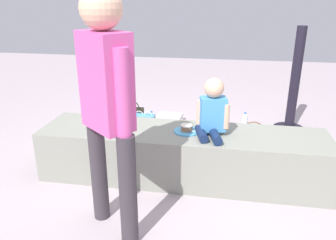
{
  "coord_description": "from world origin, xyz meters",
  "views": [
    {
      "loc": [
        0.33,
        -2.64,
        1.55
      ],
      "look_at": [
        -0.06,
        -0.4,
        0.7
      ],
      "focal_mm": 35.69,
      "sensor_mm": 36.0,
      "label": 1
    }
  ],
  "objects_px": {
    "adult_standing": "(107,97)",
    "cake_box_white": "(169,119)",
    "cake_plate": "(187,129)",
    "party_cup_red": "(200,126)",
    "water_bottle_far_side": "(245,120)",
    "handbag_brown_canvas": "(252,143)",
    "child_seated": "(212,111)",
    "gift_bag": "(144,125)",
    "handbag_black_leather": "(132,116)",
    "water_bottle_near_gift": "(151,120)"
  },
  "relations": [
    {
      "from": "cake_plate",
      "to": "water_bottle_near_gift",
      "type": "xyz_separation_m",
      "value": [
        -0.56,
        1.11,
        -0.37
      ]
    },
    {
      "from": "adult_standing",
      "to": "water_bottle_far_side",
      "type": "bearing_deg",
      "value": 65.31
    },
    {
      "from": "gift_bag",
      "to": "handbag_brown_canvas",
      "type": "relative_size",
      "value": 0.81
    },
    {
      "from": "cake_plate",
      "to": "water_bottle_far_side",
      "type": "height_order",
      "value": "cake_plate"
    },
    {
      "from": "cake_box_white",
      "to": "adult_standing",
      "type": "bearing_deg",
      "value": -90.75
    },
    {
      "from": "child_seated",
      "to": "cake_plate",
      "type": "bearing_deg",
      "value": 172.21
    },
    {
      "from": "adult_standing",
      "to": "cake_box_white",
      "type": "distance_m",
      "value": 2.29
    },
    {
      "from": "child_seated",
      "to": "handbag_brown_canvas",
      "type": "height_order",
      "value": "child_seated"
    },
    {
      "from": "cake_plate",
      "to": "cake_box_white",
      "type": "xyz_separation_m",
      "value": [
        -0.38,
        1.32,
        -0.41
      ]
    },
    {
      "from": "child_seated",
      "to": "gift_bag",
      "type": "relative_size",
      "value": 1.62
    },
    {
      "from": "child_seated",
      "to": "party_cup_red",
      "type": "bearing_deg",
      "value": 98.38
    },
    {
      "from": "cake_plate",
      "to": "water_bottle_near_gift",
      "type": "bearing_deg",
      "value": 116.85
    },
    {
      "from": "water_bottle_far_side",
      "to": "gift_bag",
      "type": "bearing_deg",
      "value": -158.71
    },
    {
      "from": "adult_standing",
      "to": "handbag_black_leather",
      "type": "xyz_separation_m",
      "value": [
        -0.43,
        1.97,
        -0.85
      ]
    },
    {
      "from": "water_bottle_far_side",
      "to": "handbag_brown_canvas",
      "type": "bearing_deg",
      "value": -87.04
    },
    {
      "from": "gift_bag",
      "to": "handbag_black_leather",
      "type": "bearing_deg",
      "value": 127.59
    },
    {
      "from": "water_bottle_far_side",
      "to": "cake_box_white",
      "type": "distance_m",
      "value": 0.95
    },
    {
      "from": "gift_bag",
      "to": "water_bottle_near_gift",
      "type": "height_order",
      "value": "gift_bag"
    },
    {
      "from": "adult_standing",
      "to": "handbag_brown_canvas",
      "type": "xyz_separation_m",
      "value": [
        1.02,
        1.34,
        -0.84
      ]
    },
    {
      "from": "adult_standing",
      "to": "cake_plate",
      "type": "relative_size",
      "value": 7.14
    },
    {
      "from": "handbag_black_leather",
      "to": "water_bottle_near_gift",
      "type": "bearing_deg",
      "value": -15.68
    },
    {
      "from": "adult_standing",
      "to": "handbag_black_leather",
      "type": "distance_m",
      "value": 2.19
    },
    {
      "from": "cake_box_white",
      "to": "cake_plate",
      "type": "bearing_deg",
      "value": -74.06
    },
    {
      "from": "water_bottle_far_side",
      "to": "cake_box_white",
      "type": "relative_size",
      "value": 0.64
    },
    {
      "from": "child_seated",
      "to": "gift_bag",
      "type": "bearing_deg",
      "value": 131.79
    },
    {
      "from": "adult_standing",
      "to": "cake_plate",
      "type": "bearing_deg",
      "value": 62.73
    },
    {
      "from": "cake_plate",
      "to": "handbag_brown_canvas",
      "type": "height_order",
      "value": "cake_plate"
    },
    {
      "from": "adult_standing",
      "to": "handbag_brown_canvas",
      "type": "relative_size",
      "value": 4.34
    },
    {
      "from": "party_cup_red",
      "to": "handbag_black_leather",
      "type": "bearing_deg",
      "value": 176.27
    },
    {
      "from": "party_cup_red",
      "to": "gift_bag",
      "type": "bearing_deg",
      "value": -158.7
    },
    {
      "from": "party_cup_red",
      "to": "water_bottle_near_gift",
      "type": "bearing_deg",
      "value": -178.09
    },
    {
      "from": "child_seated",
      "to": "gift_bag",
      "type": "xyz_separation_m",
      "value": [
        -0.81,
        0.91,
        -0.53
      ]
    },
    {
      "from": "adult_standing",
      "to": "child_seated",
      "type": "bearing_deg",
      "value": 50.78
    },
    {
      "from": "water_bottle_far_side",
      "to": "adult_standing",
      "type": "bearing_deg",
      "value": -114.69
    },
    {
      "from": "water_bottle_far_side",
      "to": "party_cup_red",
      "type": "bearing_deg",
      "value": -158.73
    },
    {
      "from": "adult_standing",
      "to": "water_bottle_near_gift",
      "type": "bearing_deg",
      "value": 94.78
    },
    {
      "from": "cake_plate",
      "to": "cake_box_white",
      "type": "height_order",
      "value": "cake_plate"
    },
    {
      "from": "cake_plate",
      "to": "handbag_black_leather",
      "type": "xyz_separation_m",
      "value": [
        -0.84,
        1.19,
        -0.35
      ]
    },
    {
      "from": "cake_plate",
      "to": "handbag_black_leather",
      "type": "bearing_deg",
      "value": 125.19
    },
    {
      "from": "adult_standing",
      "to": "cake_box_white",
      "type": "height_order",
      "value": "adult_standing"
    },
    {
      "from": "water_bottle_far_side",
      "to": "cake_box_white",
      "type": "height_order",
      "value": "water_bottle_far_side"
    },
    {
      "from": "cake_plate",
      "to": "cake_box_white",
      "type": "distance_m",
      "value": 1.43
    },
    {
      "from": "child_seated",
      "to": "water_bottle_near_gift",
      "type": "height_order",
      "value": "child_seated"
    },
    {
      "from": "party_cup_red",
      "to": "water_bottle_far_side",
      "type": "bearing_deg",
      "value": 21.27
    },
    {
      "from": "cake_plate",
      "to": "party_cup_red",
      "type": "xyz_separation_m",
      "value": [
        0.04,
        1.13,
        -0.41
      ]
    },
    {
      "from": "adult_standing",
      "to": "water_bottle_near_gift",
      "type": "relative_size",
      "value": 7.26
    },
    {
      "from": "cake_box_white",
      "to": "water_bottle_far_side",
      "type": "bearing_deg",
      "value": 1.16
    },
    {
      "from": "cake_plate",
      "to": "party_cup_red",
      "type": "distance_m",
      "value": 1.2
    },
    {
      "from": "gift_bag",
      "to": "water_bottle_far_side",
      "type": "xyz_separation_m",
      "value": [
        1.17,
        0.46,
        -0.04
      ]
    },
    {
      "from": "water_bottle_near_gift",
      "to": "cake_box_white",
      "type": "relative_size",
      "value": 0.72
    }
  ]
}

